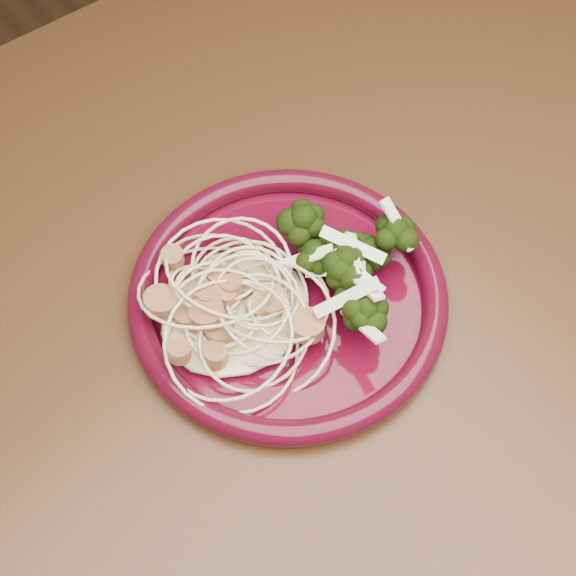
# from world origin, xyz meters

# --- Properties ---
(dining_table) EXTENTS (1.20, 0.80, 0.75)m
(dining_table) POSITION_xyz_m (0.00, 0.00, 0.65)
(dining_table) COLOR #472814
(dining_table) RESTS_ON ground
(dinner_plate) EXTENTS (0.30, 0.30, 0.02)m
(dinner_plate) POSITION_xyz_m (-0.01, 0.01, 0.76)
(dinner_plate) COLOR #470517
(dinner_plate) RESTS_ON dining_table
(spaghetti_pile) EXTENTS (0.14, 0.13, 0.03)m
(spaghetti_pile) POSITION_xyz_m (-0.05, 0.02, 0.77)
(spaghetti_pile) COLOR beige
(spaghetti_pile) RESTS_ON dinner_plate
(scallop_cluster) EXTENTS (0.15, 0.15, 0.04)m
(scallop_cluster) POSITION_xyz_m (-0.05, 0.02, 0.80)
(scallop_cluster) COLOR #A16E42
(scallop_cluster) RESTS_ON spaghetti_pile
(broccoli_pile) EXTENTS (0.11, 0.14, 0.04)m
(broccoli_pile) POSITION_xyz_m (0.04, -0.01, 0.78)
(broccoli_pile) COLOR black
(broccoli_pile) RESTS_ON dinner_plate
(onion_garnish) EXTENTS (0.07, 0.09, 0.05)m
(onion_garnish) POSITION_xyz_m (0.04, -0.01, 0.81)
(onion_garnish) COLOR #F2F1CC
(onion_garnish) RESTS_ON broccoli_pile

